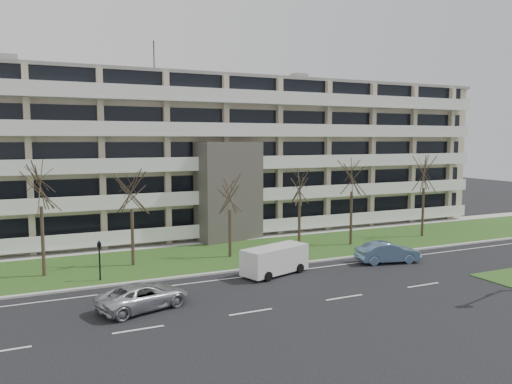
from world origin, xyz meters
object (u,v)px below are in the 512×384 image
white_van (276,258)px  pedestrian_signal (99,255)px  blue_sedan (388,252)px  silver_pickup (144,296)px

white_van → pedestrian_signal: pedestrian_signal is taller
blue_sedan → white_van: size_ratio=0.90×
silver_pickup → blue_sedan: 19.05m
silver_pickup → white_van: white_van is taller
white_van → pedestrian_signal: (-11.21, 3.24, 0.56)m
blue_sedan → white_van: 9.15m
pedestrian_signal → silver_pickup: bearing=-66.9°
silver_pickup → pedestrian_signal: 6.80m
white_van → silver_pickup: bearing=-179.7°
blue_sedan → white_van: bearing=98.3°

